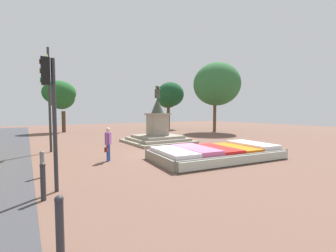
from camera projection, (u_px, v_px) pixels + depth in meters
The scene contains 12 objects.
ground_plane at pixel (176, 156), 12.59m from camera, with size 72.77×72.77×0.00m, color brown.
flower_planter at pixel (217, 153), 11.75m from camera, with size 7.07×4.10×0.68m.
statue_monument at pixel (157, 132), 18.03m from camera, with size 4.73×4.73×4.57m.
traffic_light_near_crossing at pixel (50, 100), 6.70m from camera, with size 0.41×0.29×4.05m.
banner_pole at pixel (49, 97), 13.50m from camera, with size 0.19×0.71×6.31m.
pedestrian_with_handbag at pixel (108, 142), 11.13m from camera, with size 0.49×0.64×1.69m.
kerb_bollard_south at pixel (60, 223), 3.84m from camera, with size 0.15×0.15×1.04m.
kerb_bollard_mid_a at pixel (43, 181), 6.19m from camera, with size 0.15×0.15×1.06m.
kerb_bollard_mid_b at pixel (42, 163), 8.40m from camera, with size 0.16×0.16×1.01m.
park_tree_far_left at pixel (60, 95), 26.71m from camera, with size 3.75×3.50×6.15m.
park_tree_behind_statue at pixel (170, 96), 32.55m from camera, with size 3.96×3.97×6.75m.
park_tree_far_right at pixel (218, 83), 27.14m from camera, with size 5.66×5.83×8.33m.
Camera 1 is at (-7.01, -10.30, 2.45)m, focal length 24.00 mm.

